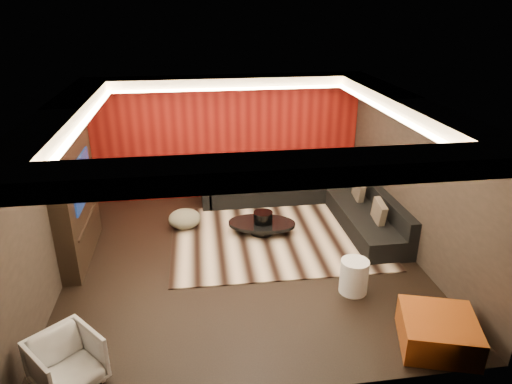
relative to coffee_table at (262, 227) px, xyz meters
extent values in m
cube|color=black|center=(-0.47, -0.97, -0.14)|extent=(6.00, 6.00, 0.02)
cube|color=silver|center=(-0.47, -0.97, 2.68)|extent=(6.00, 6.00, 0.02)
cube|color=black|center=(-0.47, 2.04, 1.27)|extent=(6.00, 0.02, 2.80)
cube|color=black|center=(-3.48, -0.97, 1.27)|extent=(0.02, 6.00, 2.80)
cube|color=black|center=(2.54, -0.97, 1.27)|extent=(0.02, 6.00, 2.80)
cube|color=#6B0C0A|center=(-0.47, 2.00, 1.27)|extent=(5.98, 0.05, 2.78)
cube|color=silver|center=(-0.47, 1.73, 2.56)|extent=(6.00, 0.60, 0.22)
cube|color=silver|center=(-0.47, -3.67, 2.56)|extent=(6.00, 0.60, 0.22)
cube|color=silver|center=(-3.17, -0.97, 2.56)|extent=(0.60, 4.80, 0.22)
cube|color=silver|center=(2.23, -0.97, 2.56)|extent=(0.60, 4.80, 0.22)
cube|color=#FFD899|center=(-0.47, 1.39, 2.47)|extent=(4.80, 0.08, 0.04)
cube|color=#FFD899|center=(-0.47, -3.33, 2.47)|extent=(4.80, 0.08, 0.04)
cube|color=#FFD899|center=(-2.83, -0.97, 2.47)|extent=(0.08, 4.80, 0.04)
cube|color=#FFD899|center=(1.89, -0.97, 2.47)|extent=(0.08, 4.80, 0.04)
cube|color=black|center=(-3.32, -0.37, 0.97)|extent=(0.30, 2.00, 2.20)
cube|color=black|center=(-3.16, -0.37, 1.32)|extent=(0.04, 1.30, 0.80)
cube|color=black|center=(-3.16, -0.37, 0.57)|extent=(0.04, 1.60, 0.04)
cube|color=beige|center=(0.25, -0.22, -0.12)|extent=(4.05, 3.06, 0.02)
cylinder|color=black|center=(0.00, 0.00, 0.00)|extent=(1.58, 1.58, 0.22)
cylinder|color=black|center=(0.02, -0.01, 0.11)|extent=(0.48, 0.48, 0.44)
ellipsoid|color=#BCB692|center=(-1.50, 0.46, 0.07)|extent=(0.80, 0.80, 0.36)
cylinder|color=white|center=(1.13, -2.14, 0.15)|extent=(0.52, 0.52, 0.55)
cube|color=#964513|center=(1.82, -3.47, 0.08)|extent=(1.19, 1.19, 0.42)
imported|color=silver|center=(-2.88, -3.47, 0.20)|extent=(1.02, 1.02, 0.67)
cube|color=black|center=(0.78, 1.58, 0.07)|extent=(3.50, 0.90, 0.40)
cube|color=black|center=(0.78, 1.93, 0.44)|extent=(3.50, 0.20, 0.35)
cube|color=black|center=(2.08, -0.17, 0.07)|extent=(0.90, 2.60, 0.40)
cube|color=black|center=(2.43, -0.17, 0.44)|extent=(0.20, 2.60, 0.35)
cube|color=black|center=(-1.02, 1.58, 0.17)|extent=(0.20, 0.90, 0.60)
cube|color=tan|center=(1.94, 1.36, 0.49)|extent=(0.42, 0.20, 0.44)
cube|color=tan|center=(2.12, -0.64, 0.49)|extent=(0.12, 0.50, 0.50)
cube|color=tan|center=(-0.55, 1.75, 0.49)|extent=(0.42, 0.20, 0.44)
cube|color=tan|center=(2.11, 0.44, 0.49)|extent=(0.12, 0.50, 0.50)
cube|color=tan|center=(0.80, 1.74, 0.49)|extent=(0.42, 0.20, 0.44)
camera|label=1|loc=(-1.27, -7.91, 4.15)|focal=32.00mm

